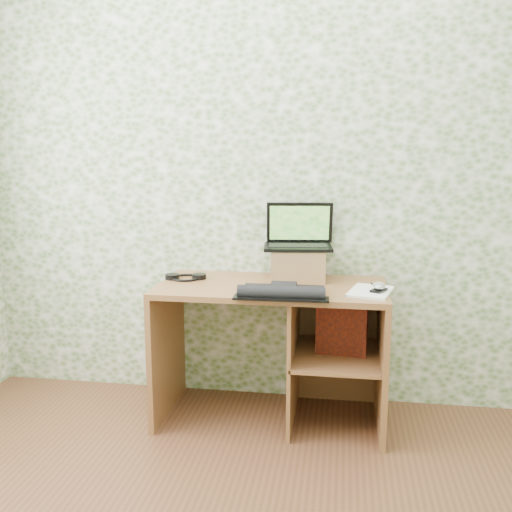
% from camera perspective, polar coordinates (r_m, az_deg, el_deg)
% --- Properties ---
extents(wall_back, '(3.50, 0.00, 3.50)m').
position_cam_1_polar(wall_back, '(3.24, 2.33, 7.89)').
color(wall_back, white).
rests_on(wall_back, ground).
extents(desk, '(1.20, 0.60, 0.75)m').
position_cam_1_polar(desk, '(3.10, 3.06, -7.66)').
color(desk, brown).
rests_on(desk, floor).
extents(riser, '(0.31, 0.27, 0.17)m').
position_cam_1_polar(riser, '(3.12, 4.18, -0.82)').
color(riser, '#8B613E').
rests_on(riser, desk).
extents(laptop, '(0.39, 0.30, 0.24)m').
position_cam_1_polar(laptop, '(3.13, 4.27, 1.90)').
color(laptop, black).
rests_on(laptop, riser).
extents(keyboard, '(0.46, 0.24, 0.06)m').
position_cam_1_polar(keyboard, '(2.78, 2.66, -3.58)').
color(keyboard, black).
rests_on(keyboard, desk).
extents(headphones, '(0.22, 0.19, 0.03)m').
position_cam_1_polar(headphones, '(3.17, -7.04, -2.11)').
color(headphones, black).
rests_on(headphones, desk).
extents(notepad, '(0.25, 0.31, 0.01)m').
position_cam_1_polar(notepad, '(2.90, 11.37, -3.51)').
color(notepad, white).
rests_on(notepad, desk).
extents(mouse, '(0.10, 0.12, 0.03)m').
position_cam_1_polar(mouse, '(2.88, 12.18, -3.13)').
color(mouse, silver).
rests_on(mouse, notepad).
extents(pen, '(0.07, 0.13, 0.01)m').
position_cam_1_polar(pen, '(2.97, 12.06, -3.00)').
color(pen, black).
rests_on(pen, notepad).
extents(red_box, '(0.27, 0.11, 0.32)m').
position_cam_1_polar(red_box, '(3.04, 8.57, -6.83)').
color(red_box, maroon).
rests_on(red_box, desk).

